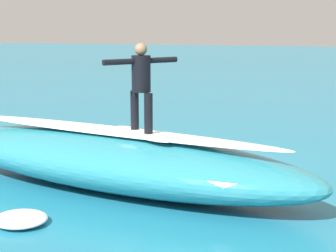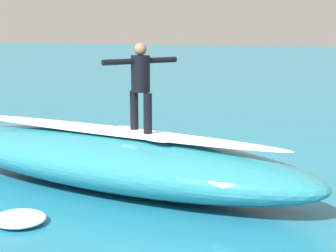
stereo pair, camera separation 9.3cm
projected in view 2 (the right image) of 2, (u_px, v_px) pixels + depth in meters
ground_plane at (174, 168)px, 13.58m from camera, size 120.00×120.00×0.00m
wave_crest at (114, 160)px, 11.92m from camera, size 9.04×4.65×1.11m
wave_foam_lip at (113, 131)px, 11.81m from camera, size 7.37×2.83×0.08m
surfboard_riding at (141, 134)px, 11.48m from camera, size 1.79×1.68×0.10m
surfer_riding at (141, 80)px, 11.29m from camera, size 1.14×1.25×1.68m
surfboard_paddling at (189, 156)px, 14.60m from camera, size 1.87×2.30×0.07m
surfer_paddling at (185, 150)px, 14.49m from camera, size 1.19×1.54×0.32m
foam_patch_near at (19, 219)px, 9.88m from camera, size 1.28×1.29×0.18m
foam_patch_mid at (82, 176)px, 12.60m from camera, size 0.88×0.84×0.15m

